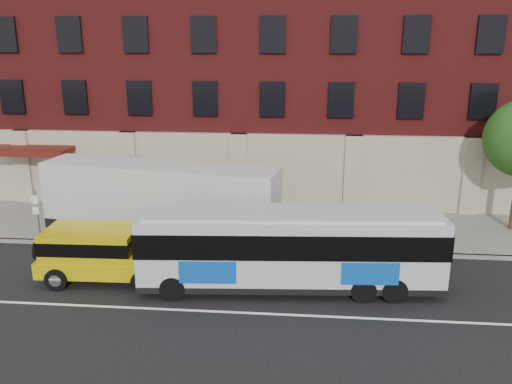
# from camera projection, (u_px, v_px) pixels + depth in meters

# --- Properties ---
(ground) EXTENTS (120.00, 120.00, 0.00)m
(ground) POSITION_uv_depth(u_px,v_px,m) (197.00, 318.00, 17.69)
(ground) COLOR black
(ground) RESTS_ON ground
(sidewalk) EXTENTS (60.00, 6.00, 0.15)m
(sidewalk) POSITION_uv_depth(u_px,v_px,m) (233.00, 225.00, 26.27)
(sidewalk) COLOR gray
(sidewalk) RESTS_ON ground
(kerb) EXTENTS (60.00, 0.25, 0.15)m
(kerb) POSITION_uv_depth(u_px,v_px,m) (224.00, 248.00, 23.40)
(kerb) COLOR gray
(kerb) RESTS_ON ground
(lane_line) EXTENTS (60.00, 0.12, 0.01)m
(lane_line) POSITION_uv_depth(u_px,v_px,m) (200.00, 311.00, 18.16)
(lane_line) COLOR white
(lane_line) RESTS_ON ground
(building) EXTENTS (30.00, 12.10, 15.00)m
(building) POSITION_uv_depth(u_px,v_px,m) (248.00, 62.00, 31.74)
(building) COLOR maroon
(building) RESTS_ON sidewalk
(sign_pole) EXTENTS (0.30, 0.20, 2.50)m
(sign_pole) POSITION_uv_depth(u_px,v_px,m) (37.00, 212.00, 23.89)
(sign_pole) COLOR slate
(sign_pole) RESTS_ON ground
(city_bus) EXTENTS (11.15, 3.11, 3.02)m
(city_bus) POSITION_uv_depth(u_px,v_px,m) (290.00, 247.00, 19.36)
(city_bus) COLOR silver
(city_bus) RESTS_ON ground
(yellow_suv) EXTENTS (5.35, 2.45, 2.03)m
(yellow_suv) POSITION_uv_depth(u_px,v_px,m) (100.00, 251.00, 20.28)
(yellow_suv) COLOR #D2BB07
(yellow_suv) RESTS_ON ground
(shipping_container) EXTENTS (10.98, 4.02, 3.59)m
(shipping_container) POSITION_uv_depth(u_px,v_px,m) (160.00, 204.00, 23.95)
(shipping_container) COLOR black
(shipping_container) RESTS_ON ground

